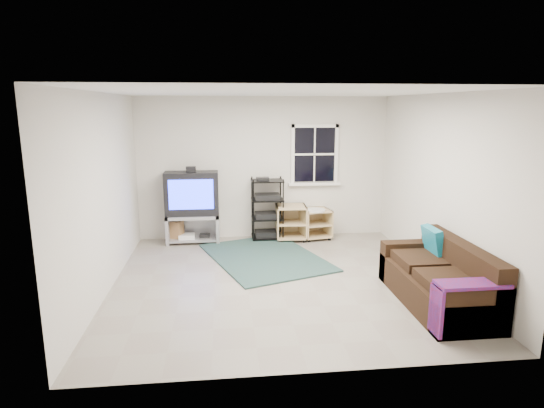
{
  "coord_description": "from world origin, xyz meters",
  "views": [
    {
      "loc": [
        -0.75,
        -6.02,
        2.42
      ],
      "look_at": [
        -0.05,
        0.4,
        1.03
      ],
      "focal_mm": 30.0,
      "sensor_mm": 36.0,
      "label": 1
    }
  ],
  "objects": [
    {
      "name": "shag_rug",
      "position": [
        -0.09,
        1.0,
        0.01
      ],
      "size": [
        2.21,
        2.57,
        0.03
      ],
      "primitive_type": "cube",
      "rotation": [
        0.0,
        0.0,
        0.33
      ],
      "color": "#312116",
      "rests_on": "ground"
    },
    {
      "name": "side_table_left",
      "position": [
        0.48,
        2.05,
        0.34
      ],
      "size": [
        0.57,
        0.57,
        0.64
      ],
      "rotation": [
        0.0,
        0.0,
        -0.05
      ],
      "color": "#CDB47E",
      "rests_on": "ground"
    },
    {
      "name": "av_rack",
      "position": [
        0.05,
        2.07,
        0.5
      ],
      "size": [
        0.58,
        0.42,
        1.15
      ],
      "color": "black",
      "rests_on": "ground"
    },
    {
      "name": "room",
      "position": [
        0.95,
        2.27,
        1.48
      ],
      "size": [
        4.6,
        4.62,
        4.6
      ],
      "color": "slate",
      "rests_on": "ground"
    },
    {
      "name": "paper_bag",
      "position": [
        -1.63,
        2.05,
        0.2
      ],
      "size": [
        0.33,
        0.27,
        0.4
      ],
      "primitive_type": "cube",
      "rotation": [
        0.0,
        0.0,
        -0.4
      ],
      "color": "brown",
      "rests_on": "ground"
    },
    {
      "name": "tv_unit",
      "position": [
        -1.31,
        2.04,
        0.76
      ],
      "size": [
        0.94,
        0.47,
        1.38
      ],
      "color": "#9998A0",
      "rests_on": "ground"
    },
    {
      "name": "side_table_right",
      "position": [
        0.94,
        2.05,
        0.32
      ],
      "size": [
        0.58,
        0.58,
        0.58
      ],
      "rotation": [
        0.0,
        0.0,
        0.17
      ],
      "color": "#CDB47E",
      "rests_on": "ground"
    },
    {
      "name": "sofa",
      "position": [
        1.9,
        -0.97,
        0.3
      ],
      "size": [
        0.82,
        1.86,
        0.85
      ],
      "color": "black",
      "rests_on": "ground"
    }
  ]
}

